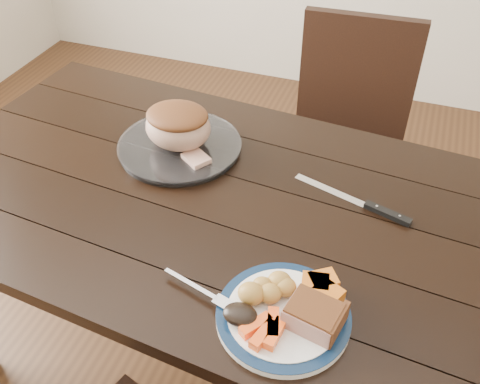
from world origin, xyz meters
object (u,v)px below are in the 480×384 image
(serving_platter, at_px, (180,147))
(roast_joint, at_px, (178,127))
(pork_slice, at_px, (313,316))
(dining_table, at_px, (214,221))
(fork, at_px, (204,292))
(chair_far, at_px, (347,133))
(dinner_plate, at_px, (283,316))
(carving_knife, at_px, (373,207))

(serving_platter, xyz_separation_m, roast_joint, (0.00, -0.00, 0.07))
(pork_slice, height_order, roast_joint, roast_joint)
(serving_platter, bearing_deg, dining_table, -43.18)
(pork_slice, distance_m, fork, 0.23)
(serving_platter, relative_size, fork, 1.93)
(serving_platter, distance_m, pork_slice, 0.68)
(chair_far, xyz_separation_m, pork_slice, (0.10, -1.05, 0.27))
(fork, distance_m, roast_joint, 0.54)
(dinner_plate, xyz_separation_m, carving_knife, (0.12, 0.39, -0.00))
(dinner_plate, distance_m, serving_platter, 0.63)
(carving_knife, bearing_deg, dining_table, -151.28)
(pork_slice, xyz_separation_m, fork, (-0.23, -0.00, -0.02))
(dinner_plate, bearing_deg, pork_slice, -4.76)
(dining_table, xyz_separation_m, serving_platter, (-0.16, 0.15, 0.10))
(fork, height_order, roast_joint, roast_joint)
(pork_slice, bearing_deg, carving_knife, 81.68)
(dining_table, relative_size, fork, 9.50)
(fork, relative_size, carving_knife, 0.56)
(chair_far, bearing_deg, carving_knife, 101.24)
(dining_table, height_order, pork_slice, pork_slice)
(dining_table, height_order, carving_knife, carving_knife)
(dinner_plate, distance_m, pork_slice, 0.07)
(serving_platter, bearing_deg, pork_slice, -43.00)
(dining_table, relative_size, serving_platter, 4.92)
(dining_table, bearing_deg, serving_platter, 136.82)
(carving_knife, bearing_deg, serving_platter, -170.42)
(dining_table, height_order, fork, fork)
(serving_platter, relative_size, carving_knife, 1.09)
(dining_table, distance_m, pork_slice, 0.48)
(fork, xyz_separation_m, carving_knife, (0.29, 0.40, -0.01))
(serving_platter, distance_m, carving_knife, 0.56)
(carving_knife, bearing_deg, dinner_plate, -90.23)
(pork_slice, height_order, fork, pork_slice)
(dinner_plate, distance_m, carving_knife, 0.41)
(fork, height_order, carving_knife, fork)
(dinner_plate, relative_size, fork, 1.55)
(dining_table, height_order, roast_joint, roast_joint)
(dining_table, bearing_deg, fork, -71.58)
(dining_table, bearing_deg, roast_joint, 136.82)
(dinner_plate, bearing_deg, carving_knife, 73.15)
(dining_table, height_order, chair_far, chair_far)
(serving_platter, height_order, fork, fork)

